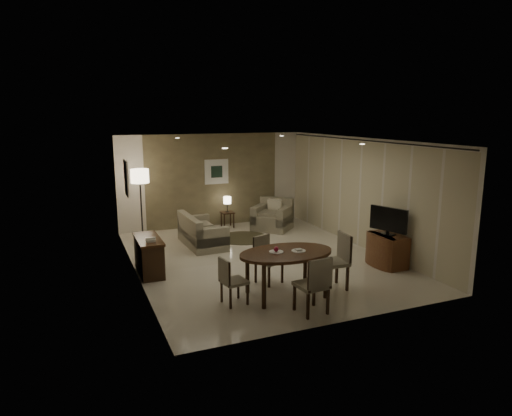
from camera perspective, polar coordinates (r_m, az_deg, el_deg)
name	(u,v)px	position (r m, az deg, el deg)	size (l,w,h in m)	color
room_shell	(253,198)	(10.56, -0.42, 1.27)	(5.50, 7.00, 2.70)	beige
taupe_accent	(213,180)	(13.43, -5.38, 3.47)	(3.96, 0.03, 2.70)	olive
curtain_wall	(360,194)	(11.49, 12.84, 1.68)	(0.08, 6.70, 2.58)	beige
curtain_rod	(362,140)	(11.34, 13.14, 8.26)	(0.03, 0.03, 6.80)	black
art_back_frame	(217,172)	(13.40, -4.95, 4.54)	(0.72, 0.03, 0.72)	silver
art_back_canvas	(217,172)	(13.39, -4.94, 4.54)	(0.34, 0.01, 0.34)	black
art_left_frame	(126,178)	(10.58, -15.91, 3.59)	(0.03, 0.60, 0.80)	silver
art_left_canvas	(127,178)	(10.58, -15.83, 3.59)	(0.01, 0.46, 0.64)	gray
downlight_nl	(225,148)	(7.85, -3.90, 7.45)	(0.10, 0.10, 0.01)	white
downlight_nr	(362,144)	(9.14, 13.14, 7.77)	(0.10, 0.10, 0.01)	white
downlight_fl	(177,138)	(11.32, -9.81, 8.61)	(0.10, 0.10, 0.01)	white
downlight_fr	(282,136)	(12.24, 3.23, 8.99)	(0.10, 0.10, 0.01)	white
console_desk	(149,256)	(9.77, -13.23, -5.82)	(0.48, 1.20, 0.75)	#4D3118
telephone	(150,240)	(9.36, -13.05, -3.86)	(0.20, 0.14, 0.09)	white
tv_cabinet	(387,250)	(10.38, 16.10, -5.06)	(0.48, 0.90, 0.70)	brown
flat_tv	(388,220)	(10.20, 16.22, -1.47)	(0.06, 0.88, 0.60)	black
dining_table	(286,274)	(8.39, 3.78, -8.19)	(1.76, 1.10, 0.83)	#4D3118
chair_near	(311,284)	(7.71, 6.94, -9.44)	(0.48, 0.48, 0.99)	gray
chair_far	(269,260)	(8.96, 1.63, -6.53)	(0.45, 0.45, 0.92)	gray
chair_left	(234,281)	(8.03, -2.72, -9.07)	(0.41, 0.41, 0.84)	gray
chair_right	(332,262)	(8.78, 9.54, -6.62)	(0.51, 0.51, 1.05)	gray
plate_a	(276,252)	(8.22, 2.53, -5.50)	(0.26, 0.26, 0.02)	white
plate_b	(299,251)	(8.31, 5.34, -5.36)	(0.26, 0.26, 0.02)	white
fruit_apple	(276,249)	(8.21, 2.54, -5.14)	(0.09, 0.09, 0.09)	maroon
napkin	(299,250)	(8.30, 5.34, -5.20)	(0.12, 0.08, 0.03)	white
round_rug	(243,238)	(12.22, -1.59, -3.74)	(1.38, 1.38, 0.01)	#453F26
sofa	(202,230)	(11.56, -6.71, -2.75)	(0.83, 1.66, 0.78)	gray
armchair	(272,215)	(13.01, 2.03, -0.83)	(0.99, 0.93, 0.88)	gray
side_table	(227,220)	(13.35, -3.59, -1.45)	(0.36, 0.36, 0.46)	#301E10
table_lamp	(227,204)	(13.25, -3.61, 0.56)	(0.22, 0.22, 0.50)	#FFEAC1
floor_lamp	(141,204)	(12.36, -14.16, 0.46)	(0.47, 0.47, 1.85)	#FFE5B7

